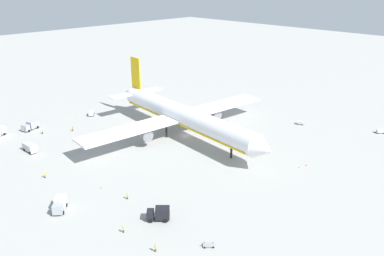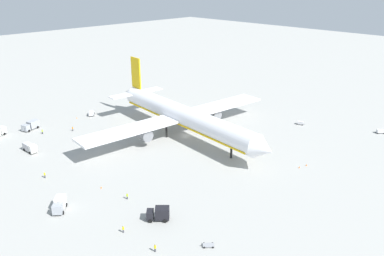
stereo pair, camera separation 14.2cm
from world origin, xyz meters
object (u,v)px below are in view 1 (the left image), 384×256
(baggage_cart_0, at_px, (300,123))
(traffic_cone_0, at_px, (101,187))
(baggage_cart_1, at_px, (209,245))
(service_truck_1, at_px, (159,213))
(service_truck_4, at_px, (30,147))
(baggage_cart_2, at_px, (380,131))
(ground_worker_1, at_px, (123,229))
(ground_worker_2, at_px, (45,175))
(service_van, at_px, (91,113))
(ground_worker_3, at_px, (73,129))
(ground_worker_4, at_px, (42,132))
(service_truck_3, at_px, (31,125))
(traffic_cone_2, at_px, (299,167))
(traffic_cone_1, at_px, (306,165))
(airliner, at_px, (183,116))
(ground_worker_0, at_px, (155,248))
(ground_worker_5, at_px, (127,196))
(service_truck_0, at_px, (60,204))
(traffic_cone_3, at_px, (77,118))

(baggage_cart_0, distance_m, traffic_cone_0, 80.74)
(baggage_cart_0, distance_m, baggage_cart_1, 80.93)
(service_truck_1, height_order, traffic_cone_0, service_truck_1)
(service_truck_4, xyz_separation_m, baggage_cart_2, (72.90, 95.39, -0.76))
(service_truck_4, distance_m, ground_worker_1, 56.13)
(ground_worker_2, bearing_deg, service_van, 134.52)
(ground_worker_3, height_order, ground_worker_4, ground_worker_3)
(baggage_cart_2, bearing_deg, service_truck_3, -136.63)
(traffic_cone_2, bearing_deg, traffic_cone_1, 73.89)
(airliner, xyz_separation_m, service_van, (-41.15, -11.48, -6.14))
(service_truck_4, xyz_separation_m, service_van, (-16.80, 32.76, -0.51))
(baggage_cart_1, height_order, traffic_cone_0, traffic_cone_0)
(service_truck_1, xyz_separation_m, traffic_cone_0, (-21.84, -1.58, -1.41))
(baggage_cart_1, bearing_deg, traffic_cone_0, -175.86)
(service_truck_4, xyz_separation_m, traffic_cone_1, (67.65, 53.62, -1.26))
(service_van, xyz_separation_m, traffic_cone_0, (52.80, -29.56, -0.76))
(ground_worker_1, height_order, ground_worker_2, ground_worker_2)
(ground_worker_0, bearing_deg, traffic_cone_2, 88.94)
(baggage_cart_0, bearing_deg, ground_worker_4, -129.23)
(service_van, distance_m, ground_worker_4, 23.61)
(baggage_cart_1, bearing_deg, baggage_cart_0, 107.44)
(service_truck_4, distance_m, baggage_cart_0, 95.95)
(baggage_cart_1, xyz_separation_m, ground_worker_0, (-6.47, -8.97, 0.64))
(ground_worker_0, bearing_deg, ground_worker_3, 163.24)
(service_truck_1, distance_m, ground_worker_4, 69.83)
(baggage_cart_0, xyz_separation_m, ground_worker_3, (-54.73, -64.34, 0.16))
(service_truck_3, bearing_deg, ground_worker_0, -8.00)
(ground_worker_5, bearing_deg, ground_worker_2, -159.20)
(service_truck_3, height_order, ground_worker_1, service_truck_3)
(service_truck_4, height_order, baggage_cart_2, service_truck_4)
(service_truck_0, bearing_deg, ground_worker_4, 158.92)
(baggage_cart_0, relative_size, traffic_cone_0, 5.81)
(service_truck_4, relative_size, ground_worker_2, 3.32)
(ground_worker_2, distance_m, traffic_cone_1, 75.28)
(ground_worker_3, bearing_deg, traffic_cone_3, 144.64)
(airliner, xyz_separation_m, ground_worker_0, (41.51, -47.38, -6.27))
(ground_worker_3, bearing_deg, service_truck_4, -70.41)
(airliner, xyz_separation_m, traffic_cone_2, (42.51, 6.67, -6.90))
(traffic_cone_0, relative_size, traffic_cone_2, 1.00)
(baggage_cart_0, distance_m, ground_worker_4, 94.70)
(traffic_cone_1, bearing_deg, ground_worker_5, -114.64)
(baggage_cart_1, relative_size, traffic_cone_2, 4.88)
(airliner, bearing_deg, ground_worker_5, -61.94)
(ground_worker_3, bearing_deg, baggage_cart_1, -9.26)
(ground_worker_3, distance_m, ground_worker_4, 10.39)
(ground_worker_5, xyz_separation_m, traffic_cone_1, (22.33, 48.70, -0.56))
(baggage_cart_2, relative_size, ground_worker_2, 1.65)
(service_van, xyz_separation_m, ground_worker_2, (36.83, -37.45, -0.12))
(service_truck_0, bearing_deg, traffic_cone_0, 98.90)
(service_truck_4, xyz_separation_m, ground_worker_0, (65.86, -3.14, -0.63))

